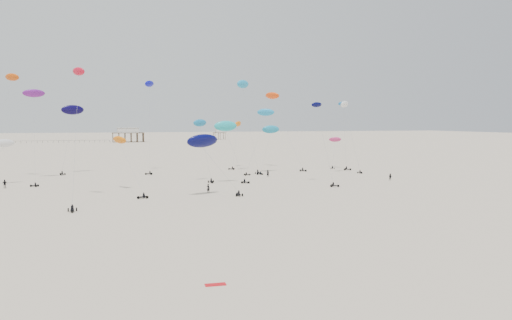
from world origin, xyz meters
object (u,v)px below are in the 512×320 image
object	(u,v)px
pavilion_main	(128,136)
spectator_0	(208,193)
rig_0	(348,119)
pavilion_small	(219,135)
rig_9	(236,134)
rig_4	(277,107)

from	to	relation	value
pavilion_main	spectator_0	bearing A→B (deg)	-89.27
spectator_0	rig_0	bearing A→B (deg)	-112.40
spectator_0	pavilion_main	bearing A→B (deg)	-51.18
pavilion_small	rig_0	bearing A→B (deg)	-95.29
spectator_0	rig_9	bearing A→B (deg)	-72.83
pavilion_main	rig_9	size ratio (longest dim) A/B	1.40
pavilion_main	rig_0	world-z (taller)	rig_0
rig_0	rig_9	world-z (taller)	rig_0
rig_0	spectator_0	world-z (taller)	rig_0
pavilion_main	rig_4	world-z (taller)	rig_4
pavilion_main	rig_0	bearing A→B (deg)	-78.56
rig_0	rig_4	distance (m)	24.28
rig_0	rig_4	xyz separation A→B (m)	(-12.89, 20.22, 3.78)
rig_9	pavilion_main	bearing A→B (deg)	28.56
pavilion_main	rig_9	distance (m)	204.09
rig_0	rig_9	bearing A→B (deg)	-45.98
pavilion_main	spectator_0	xyz separation A→B (m)	(3.21, -252.16, -4.22)
pavilion_small	rig_4	distance (m)	240.94
pavilion_main	pavilion_small	size ratio (longest dim) A/B	2.33
rig_0	rig_9	distance (m)	35.01
pavilion_small	rig_4	size ratio (longest dim) A/B	0.37
rig_9	spectator_0	size ratio (longest dim) A/B	7.38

